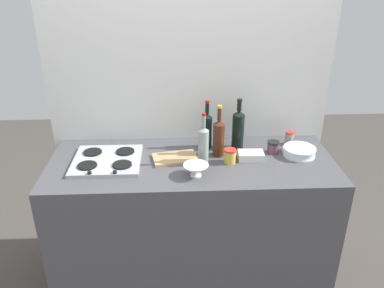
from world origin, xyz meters
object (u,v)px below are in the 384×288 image
(wine_bottle_leftmost, at_px, (203,145))
(butter_dish, at_px, (251,156))
(wine_bottle_mid_right, at_px, (219,137))
(cutting_board, at_px, (175,158))
(wine_bottle_rightmost, at_px, (238,129))
(condiment_jar_front, at_px, (230,156))
(condiment_jar_spare, at_px, (289,138))
(condiment_jar_rear, at_px, (273,147))
(mixing_bowl, at_px, (196,170))
(wine_bottle_mid_left, at_px, (207,130))
(plate_stack, at_px, (299,151))
(stovetop_hob, at_px, (107,160))

(wine_bottle_leftmost, height_order, butter_dish, wine_bottle_leftmost)
(wine_bottle_leftmost, xyz_separation_m, wine_bottle_mid_right, (0.10, 0.11, 0.00))
(butter_dish, relative_size, cutting_board, 0.58)
(wine_bottle_rightmost, bearing_deg, condiment_jar_front, -110.50)
(wine_bottle_rightmost, relative_size, condiment_jar_spare, 3.66)
(condiment_jar_front, height_order, condiment_jar_rear, condiment_jar_front)
(wine_bottle_mid_right, height_order, cutting_board, wine_bottle_mid_right)
(wine_bottle_leftmost, distance_m, butter_dish, 0.32)
(butter_dish, xyz_separation_m, condiment_jar_front, (-0.14, -0.04, 0.02))
(butter_dish, bearing_deg, mixing_bowl, -151.73)
(wine_bottle_rightmost, relative_size, mixing_bowl, 2.32)
(wine_bottle_mid_right, relative_size, mixing_bowl, 2.30)
(wine_bottle_mid_left, relative_size, condiment_jar_spare, 3.53)
(wine_bottle_rightmost, xyz_separation_m, condiment_jar_front, (-0.08, -0.21, -0.09))
(butter_dish, bearing_deg, wine_bottle_rightmost, 109.96)
(cutting_board, bearing_deg, plate_stack, 1.34)
(mixing_bowl, bearing_deg, condiment_jar_spare, 31.09)
(butter_dish, relative_size, condiment_jar_rear, 1.98)
(wine_bottle_mid_left, height_order, wine_bottle_mid_right, wine_bottle_mid_right)
(stovetop_hob, distance_m, wine_bottle_rightmost, 0.87)
(stovetop_hob, xyz_separation_m, condiment_jar_rear, (1.06, 0.08, 0.03))
(stovetop_hob, height_order, wine_bottle_rightmost, wine_bottle_rightmost)
(mixing_bowl, xyz_separation_m, butter_dish, (0.36, 0.19, -0.02))
(wine_bottle_mid_right, bearing_deg, wine_bottle_leftmost, -134.14)
(wine_bottle_rightmost, relative_size, condiment_jar_rear, 4.29)
(plate_stack, bearing_deg, stovetop_hob, -178.20)
(stovetop_hob, relative_size, condiment_jar_spare, 4.42)
(wine_bottle_mid_right, bearing_deg, wine_bottle_mid_left, 118.59)
(stovetop_hob, height_order, butter_dish, butter_dish)
(plate_stack, bearing_deg, wine_bottle_leftmost, -172.50)
(wine_bottle_mid_right, height_order, condiment_jar_front, wine_bottle_mid_right)
(butter_dish, distance_m, cutting_board, 0.48)
(mixing_bowl, height_order, condiment_jar_front, condiment_jar_front)
(condiment_jar_rear, bearing_deg, wine_bottle_leftmost, -164.71)
(wine_bottle_leftmost, relative_size, cutting_board, 1.23)
(wine_bottle_mid_left, distance_m, condiment_jar_rear, 0.45)
(cutting_board, bearing_deg, wine_bottle_mid_right, 9.01)
(wine_bottle_mid_left, distance_m, condiment_jar_front, 0.27)
(wine_bottle_mid_left, xyz_separation_m, wine_bottle_rightmost, (0.20, -0.02, 0.01))
(plate_stack, relative_size, butter_dish, 1.33)
(stovetop_hob, xyz_separation_m, plate_stack, (1.22, 0.04, 0.01))
(wine_bottle_mid_left, distance_m, mixing_bowl, 0.40)
(wine_bottle_rightmost, height_order, condiment_jar_front, wine_bottle_rightmost)
(mixing_bowl, distance_m, condiment_jar_rear, 0.59)
(plate_stack, xyz_separation_m, condiment_jar_front, (-0.46, -0.08, 0.02))
(wine_bottle_leftmost, relative_size, condiment_jar_spare, 3.56)
(condiment_jar_front, bearing_deg, condiment_jar_rear, 22.43)
(wine_bottle_rightmost, bearing_deg, butter_dish, -70.04)
(butter_dish, xyz_separation_m, condiment_jar_rear, (0.16, 0.08, 0.02))
(wine_bottle_rightmost, xyz_separation_m, condiment_jar_spare, (0.36, 0.04, -0.09))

